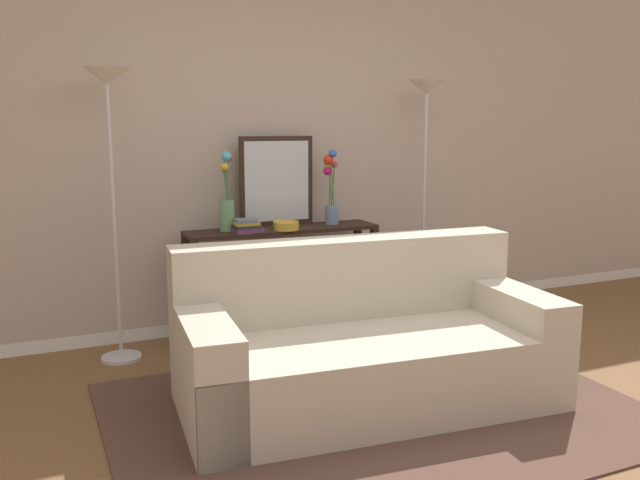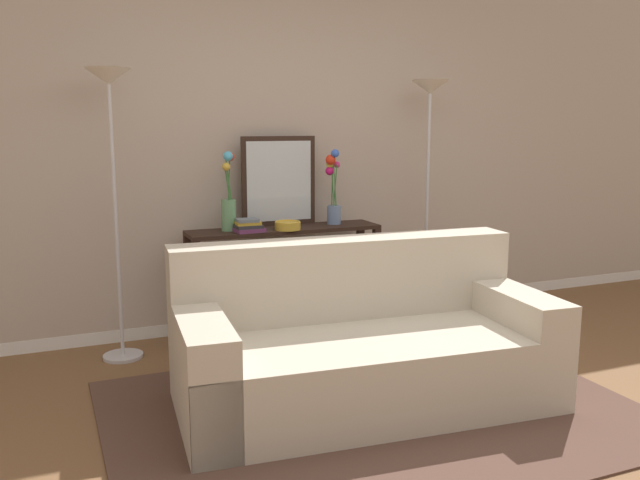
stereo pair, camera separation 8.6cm
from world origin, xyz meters
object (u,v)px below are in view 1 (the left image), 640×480
floor_lamp_left (110,134)px  vase_tall_flowers (227,201)px  wall_mirror (277,181)px  book_stack (247,226)px  couch (364,348)px  floor_lamp_right (426,134)px  console_table (283,261)px  book_row_under_console (228,334)px  fruit_bowl (286,225)px  vase_short_flowers (331,191)px

floor_lamp_left → vase_tall_flowers: (0.77, 0.09, -0.47)m
wall_mirror → book_stack: (-0.30, -0.21, -0.28)m
couch → floor_lamp_left: floor_lamp_left is taller
floor_lamp_left → floor_lamp_right: (2.32, 0.00, -0.01)m
wall_mirror → book_stack: size_ratio=3.11×
console_table → floor_lamp_left: floor_lamp_left is taller
floor_lamp_right → book_row_under_console: floor_lamp_right is taller
wall_mirror → fruit_bowl: wall_mirror is taller
book_stack → wall_mirror: bearing=35.2°
wall_mirror → floor_lamp_left: bearing=-170.5°
floor_lamp_right → vase_tall_flowers: 1.62m
vase_short_flowers → book_row_under_console: bearing=-178.0°
couch → floor_lamp_left: bearing=132.9°
console_table → vase_short_flowers: vase_short_flowers is taller
floor_lamp_right → wall_mirror: bearing=170.2°
floor_lamp_right → floor_lamp_left: bearing=-180.0°
console_table → vase_short_flowers: bearing=4.2°
console_table → fruit_bowl: (-0.01, -0.09, 0.28)m
console_table → vase_short_flowers: size_ratio=2.53×
vase_tall_flowers → fruit_bowl: size_ratio=3.01×
floor_lamp_right → vase_tall_flowers: size_ratio=3.35×
console_table → fruit_bowl: size_ratio=7.63×
console_table → wall_mirror: wall_mirror is taller
floor_lamp_right → wall_mirror: (-1.14, 0.20, -0.34)m
fruit_bowl → book_stack: size_ratio=0.88×
vase_tall_flowers → vase_short_flowers: vase_short_flowers is taller
couch → vase_tall_flowers: (-0.38, 1.33, 0.70)m
floor_lamp_right → book_stack: size_ratio=8.87×
wall_mirror → fruit_bowl: bearing=-94.0°
console_table → wall_mirror: 0.59m
vase_short_flowers → fruit_bowl: bearing=-163.3°
vase_tall_flowers → book_row_under_console: vase_tall_flowers is taller
console_table → couch: bearing=-90.9°
wall_mirror → book_row_under_console: (-0.43, -0.13, -1.06)m
floor_lamp_right → book_stack: floor_lamp_right is taller
couch → console_table: 1.33m
couch → wall_mirror: size_ratio=3.23×
console_table → fruit_bowl: 0.29m
fruit_bowl → book_stack: (-0.29, 0.01, 0.01)m
floor_lamp_left → book_stack: floor_lamp_left is taller
console_table → vase_tall_flowers: size_ratio=2.54×
floor_lamp_left → wall_mirror: size_ratio=2.88×
couch → book_row_under_console: couch is taller
floor_lamp_left → vase_tall_flowers: 0.90m
book_stack → vase_short_flowers: bearing=9.2°
wall_mirror → fruit_bowl: (-0.02, -0.22, -0.29)m
vase_tall_flowers → book_row_under_console: (-0.02, -0.02, -0.95)m
console_table → book_row_under_console: (-0.43, 0.00, -0.49)m
console_table → book_stack: bearing=-164.4°
vase_short_flowers → book_stack: size_ratio=2.66×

